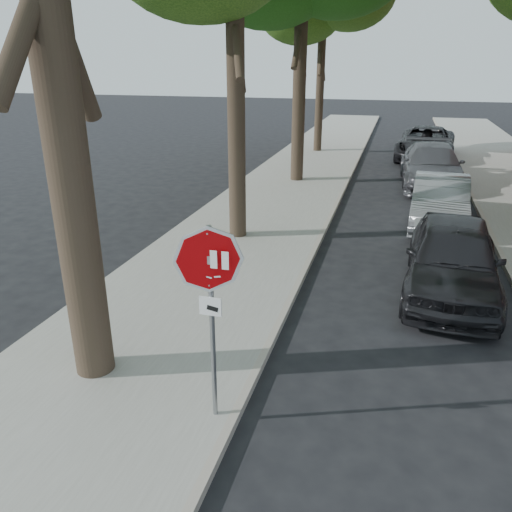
% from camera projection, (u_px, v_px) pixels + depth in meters
% --- Properties ---
extents(ground, '(120.00, 120.00, 0.00)m').
position_uv_depth(ground, '(267.00, 430.00, 6.44)').
color(ground, black).
rests_on(ground, ground).
extents(sidewalk_left, '(4.00, 55.00, 0.12)m').
position_uv_depth(sidewalk_left, '(283.00, 193.00, 17.81)').
color(sidewalk_left, gray).
rests_on(sidewalk_left, ground).
extents(curb_left, '(0.12, 55.00, 0.13)m').
position_uv_depth(curb_left, '(340.00, 196.00, 17.29)').
color(curb_left, '#9E9384').
rests_on(curb_left, ground).
extents(curb_right, '(0.12, 55.00, 0.13)m').
position_uv_depth(curb_right, '(476.00, 206.00, 16.19)').
color(curb_right, '#9E9384').
rests_on(curb_right, ground).
extents(stop_sign, '(0.76, 0.34, 2.61)m').
position_uv_depth(stop_sign, '(210.00, 289.00, 5.89)').
color(stop_sign, gray).
rests_on(stop_sign, sidewalk_left).
extents(car_a, '(2.08, 4.56, 1.51)m').
position_uv_depth(car_a, '(453.00, 258.00, 10.04)').
color(car_a, black).
rests_on(car_a, ground).
extents(car_b, '(1.74, 4.35, 1.41)m').
position_uv_depth(car_b, '(440.00, 202.00, 14.22)').
color(car_b, gray).
rests_on(car_b, ground).
extents(car_c, '(2.35, 5.37, 1.53)m').
position_uv_depth(car_c, '(432.00, 166.00, 18.75)').
color(car_c, '#4D4D52').
rests_on(car_c, ground).
extents(car_d, '(3.02, 5.71, 1.53)m').
position_uv_depth(car_d, '(426.00, 143.00, 23.86)').
color(car_d, black).
rests_on(car_d, ground).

